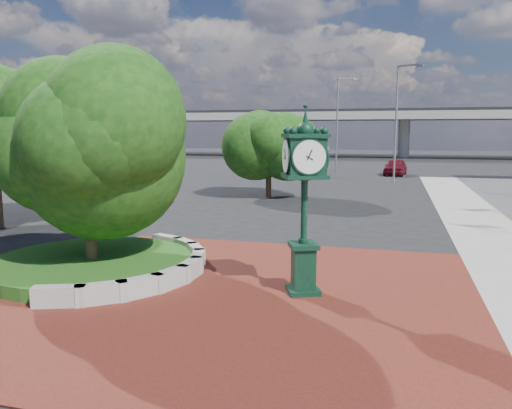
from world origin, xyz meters
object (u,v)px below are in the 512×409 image
object	(u,v)px
parked_car	(395,167)
street_lamp_near	(399,115)
post_clock	(304,194)
street_lamp_far	(339,117)

from	to	relation	value
parked_car	street_lamp_near	bearing A→B (deg)	-82.29
street_lamp_near	post_clock	bearing A→B (deg)	-94.70
post_clock	street_lamp_near	xyz separation A→B (m)	(2.36, 28.74, 2.76)
street_lamp_near	parked_car	bearing A→B (deg)	90.61
parked_car	street_lamp_near	xyz separation A→B (m)	(0.09, -8.41, 4.63)
parked_car	street_lamp_near	world-z (taller)	street_lamp_near
street_lamp_near	street_lamp_far	size ratio (longest dim) A/B	0.96
street_lamp_near	street_lamp_far	xyz separation A→B (m)	(-5.87, 11.50, 0.21)
post_clock	street_lamp_near	distance (m)	28.97
post_clock	street_lamp_far	world-z (taller)	street_lamp_far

